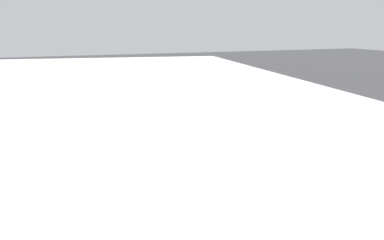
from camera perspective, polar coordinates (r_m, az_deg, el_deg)
ground_plane at (r=8.23m, az=1.95°, el=-5.96°), size 60.00×60.00×0.00m
art_car_decorated at (r=8.05m, az=1.95°, el=-1.10°), size 4.69×2.57×1.69m
parked_sedan_far_left at (r=13.86m, az=-22.34°, el=3.65°), size 4.63×2.61×1.39m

